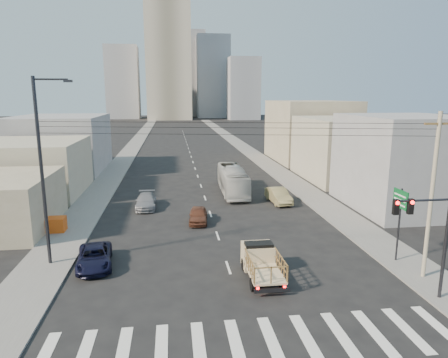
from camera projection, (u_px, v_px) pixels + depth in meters
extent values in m
plane|color=black|center=(233.00, 282.00, 23.71)|extent=(420.00, 420.00, 0.00)
cube|color=slate|center=(135.00, 144.00, 90.15)|extent=(3.50, 180.00, 0.12)
cube|color=slate|center=(237.00, 143.00, 93.14)|extent=(3.50, 180.00, 0.12)
cube|color=silver|center=(83.00, 355.00, 16.96)|extent=(0.55, 3.80, 0.01)
cube|color=silver|center=(123.00, 352.00, 17.16)|extent=(0.55, 3.80, 0.01)
cube|color=silver|center=(161.00, 349.00, 17.37)|extent=(0.55, 3.80, 0.01)
cube|color=silver|center=(199.00, 346.00, 17.58)|extent=(0.55, 3.80, 0.01)
cube|color=silver|center=(236.00, 343.00, 17.79)|extent=(0.55, 3.80, 0.01)
cube|color=silver|center=(272.00, 340.00, 18.00)|extent=(0.55, 3.80, 0.01)
cube|color=silver|center=(307.00, 338.00, 18.20)|extent=(0.55, 3.80, 0.01)
cube|color=silver|center=(341.00, 335.00, 18.41)|extent=(0.55, 3.80, 0.01)
cube|color=silver|center=(374.00, 332.00, 18.62)|extent=(0.55, 3.80, 0.01)
cube|color=silver|center=(407.00, 330.00, 18.83)|extent=(0.55, 3.80, 0.01)
cube|color=silver|center=(439.00, 327.00, 19.04)|extent=(0.55, 3.80, 0.01)
cube|color=silver|center=(228.00, 267.00, 25.65)|extent=(0.15, 2.00, 0.01)
cube|color=silver|center=(218.00, 236.00, 31.48)|extent=(0.15, 2.00, 0.01)
cube|color=silver|center=(210.00, 214.00, 37.30)|extent=(0.15, 2.00, 0.01)
cube|color=silver|center=(205.00, 198.00, 43.13)|extent=(0.15, 2.00, 0.01)
cube|color=silver|center=(201.00, 186.00, 48.95)|extent=(0.15, 2.00, 0.01)
cube|color=silver|center=(198.00, 176.00, 54.77)|extent=(0.15, 2.00, 0.01)
cube|color=silver|center=(195.00, 168.00, 60.60)|extent=(0.15, 2.00, 0.01)
cube|color=silver|center=(193.00, 162.00, 66.42)|extent=(0.15, 2.00, 0.01)
cube|color=silver|center=(191.00, 157.00, 72.24)|extent=(0.15, 2.00, 0.01)
cube|color=silver|center=(190.00, 152.00, 78.07)|extent=(0.15, 2.00, 0.01)
cube|color=silver|center=(188.00, 148.00, 83.89)|extent=(0.15, 2.00, 0.01)
cube|color=silver|center=(187.00, 145.00, 89.71)|extent=(0.15, 2.00, 0.01)
cube|color=silver|center=(186.00, 142.00, 95.54)|extent=(0.15, 2.00, 0.01)
cube|color=silver|center=(185.00, 139.00, 101.36)|extent=(0.15, 2.00, 0.01)
cube|color=silver|center=(185.00, 137.00, 107.18)|extent=(0.15, 2.00, 0.01)
cube|color=silver|center=(184.00, 135.00, 113.01)|extent=(0.15, 2.00, 0.01)
cube|color=silver|center=(183.00, 133.00, 118.83)|extent=(0.15, 2.00, 0.01)
cube|color=silver|center=(183.00, 131.00, 124.66)|extent=(0.15, 2.00, 0.01)
cube|color=beige|center=(265.00, 273.00, 23.26)|extent=(1.90, 3.00, 0.12)
cube|color=beige|center=(258.00, 256.00, 25.15)|extent=(1.90, 1.60, 1.50)
cube|color=black|center=(259.00, 248.00, 24.78)|extent=(1.70, 0.90, 0.70)
cube|color=#2D2D33|center=(271.00, 290.00, 21.81)|extent=(1.90, 0.12, 0.22)
cube|color=#FF0C0C|center=(258.00, 289.00, 21.69)|extent=(0.15, 0.05, 0.12)
cube|color=#FF0C0C|center=(285.00, 287.00, 21.88)|extent=(0.15, 0.05, 0.12)
cylinder|color=black|center=(244.00, 264.00, 25.25)|extent=(0.25, 0.76, 0.76)
cylinder|color=black|center=(270.00, 263.00, 25.47)|extent=(0.25, 0.76, 0.76)
cylinder|color=black|center=(253.00, 284.00, 22.53)|extent=(0.25, 0.76, 0.76)
cylinder|color=black|center=(282.00, 283.00, 22.75)|extent=(0.25, 0.76, 0.76)
imported|color=black|center=(95.00, 257.00, 25.69)|extent=(2.70, 4.84, 1.28)
imported|color=#BCBCB8|center=(233.00, 180.00, 45.15)|extent=(2.73, 10.65, 2.95)
imported|color=brown|center=(198.00, 215.00, 34.70)|extent=(1.88, 3.96, 1.31)
imported|color=#938756|center=(278.00, 196.00, 41.07)|extent=(1.96, 4.71, 1.52)
imported|color=gray|center=(146.00, 201.00, 39.19)|extent=(1.93, 4.67, 1.35)
cylinder|color=#2D2D33|center=(445.00, 247.00, 21.08)|extent=(0.18, 0.18, 6.00)
cylinder|color=#2D2D33|center=(424.00, 200.00, 20.35)|extent=(3.00, 0.12, 0.12)
cube|color=black|center=(410.00, 206.00, 20.33)|extent=(0.28, 0.22, 0.80)
sphere|color=#FF0C0C|center=(413.00, 202.00, 20.14)|extent=(0.20, 0.20, 0.20)
cube|color=black|center=(396.00, 207.00, 20.22)|extent=(0.28, 0.22, 0.80)
sphere|color=#FF0C0C|center=(398.00, 203.00, 20.04)|extent=(0.20, 0.20, 0.20)
cylinder|color=#2D2D33|center=(399.00, 226.00, 26.08)|extent=(0.12, 0.12, 5.00)
cube|color=#0C5926|center=(401.00, 199.00, 25.71)|extent=(0.08, 1.60, 1.20)
cube|color=white|center=(400.00, 195.00, 25.65)|extent=(0.02, 1.30, 0.10)
cube|color=white|center=(400.00, 200.00, 25.71)|extent=(0.02, 1.30, 0.10)
cube|color=white|center=(399.00, 204.00, 25.77)|extent=(0.02, 1.30, 0.10)
cylinder|color=tan|center=(431.00, 198.00, 23.18)|extent=(0.24, 0.24, 10.00)
cube|color=brown|center=(440.00, 124.00, 22.30)|extent=(1.80, 0.12, 0.12)
cylinder|color=#2D2D33|center=(42.00, 175.00, 24.91)|extent=(0.22, 0.22, 12.00)
cylinder|color=#2D2D33|center=(50.00, 79.00, 23.85)|extent=(2.00, 0.12, 0.12)
cube|color=#2D2D33|center=(68.00, 81.00, 24.00)|extent=(0.50, 0.25, 0.15)
cylinder|color=black|center=(230.00, 123.00, 23.27)|extent=(23.01, 5.02, 0.02)
cylinder|color=black|center=(230.00, 128.00, 23.33)|extent=(23.01, 5.02, 0.02)
cylinder|color=black|center=(230.00, 135.00, 23.41)|extent=(23.01, 5.02, 0.02)
cube|color=#D55114|center=(54.00, 229.00, 32.13)|extent=(1.80, 1.20, 0.38)
cube|color=#D55114|center=(54.00, 224.00, 32.05)|extent=(1.80, 1.20, 0.38)
cube|color=#D55114|center=(53.00, 220.00, 31.98)|extent=(1.80, 1.20, 0.38)
cube|color=gray|center=(404.00, 162.00, 38.79)|extent=(10.00, 12.00, 9.00)
cube|color=#ABA289|center=(347.00, 149.00, 52.55)|extent=(11.00, 14.00, 8.00)
cube|color=tan|center=(310.00, 131.00, 67.94)|extent=(12.00, 16.00, 10.00)
cube|color=#ABA289|center=(30.00, 168.00, 43.98)|extent=(11.00, 12.00, 6.00)
cube|color=gray|center=(61.00, 143.00, 58.27)|extent=(12.00, 16.00, 8.00)
cube|color=gray|center=(168.00, 53.00, 182.07)|extent=(20.00, 20.00, 60.00)
cube|color=#999CA1|center=(213.00, 77.00, 201.47)|extent=(16.00, 16.00, 40.00)
cube|color=#999CA1|center=(123.00, 83.00, 191.64)|extent=(15.00, 15.00, 34.00)
cube|color=gray|center=(188.00, 75.00, 214.09)|extent=(18.00, 18.00, 44.00)
cube|color=#999CA1|center=(243.00, 89.00, 184.81)|extent=(14.00, 14.00, 28.00)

